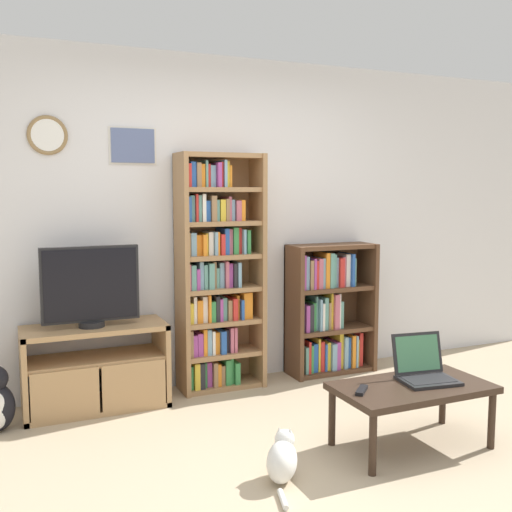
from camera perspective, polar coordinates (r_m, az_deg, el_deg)
ground_plane at (r=3.44m, az=6.32°, el=-20.64°), size 18.00×18.00×0.00m
wall_back at (r=4.79m, az=-4.86°, el=3.26°), size 6.86×0.09×2.60m
tv_stand at (r=4.47m, az=-15.01°, el=-10.20°), size 1.00×0.43×0.60m
television at (r=4.33m, az=-15.48°, el=-2.82°), size 0.67×0.18×0.57m
bookshelf_tall at (r=4.67m, az=-3.87°, el=-1.80°), size 0.66×0.30×1.83m
bookshelf_short at (r=5.15m, az=6.71°, el=-5.19°), size 0.75×0.30×1.10m
coffee_table at (r=3.82m, az=14.64°, el=-12.38°), size 0.94×0.51×0.39m
laptop at (r=3.90m, az=15.67°, el=-10.32°), size 0.37×0.34×0.27m
remote_near_laptop at (r=3.61m, az=10.04°, el=-12.47°), size 0.14×0.14×0.02m
cat at (r=3.39m, az=2.54°, el=-18.74°), size 0.28×0.43×0.27m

